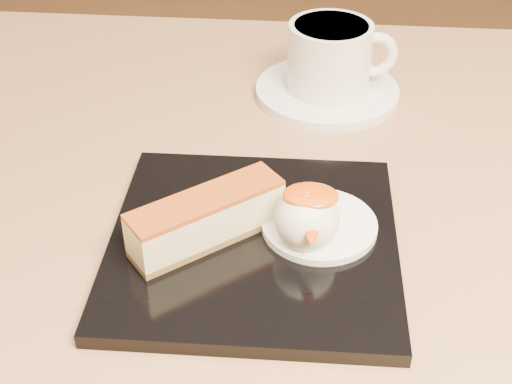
# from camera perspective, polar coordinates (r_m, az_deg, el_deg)

# --- Properties ---
(table) EXTENTS (0.80, 0.80, 0.72)m
(table) POSITION_cam_1_polar(r_m,az_deg,el_deg) (0.69, 1.53, -12.14)
(table) COLOR black
(table) RESTS_ON ground
(dessert_plate) EXTENTS (0.22, 0.22, 0.01)m
(dessert_plate) POSITION_cam_1_polar(r_m,az_deg,el_deg) (0.55, -0.18, -4.06)
(dessert_plate) COLOR black
(dessert_plate) RESTS_ON table
(cheesecake) EXTENTS (0.11, 0.10, 0.04)m
(cheesecake) POSITION_cam_1_polar(r_m,az_deg,el_deg) (0.54, -3.97, -2.11)
(cheesecake) COLOR brown
(cheesecake) RESTS_ON dessert_plate
(cream_smear) EXTENTS (0.09, 0.09, 0.01)m
(cream_smear) POSITION_cam_1_polar(r_m,az_deg,el_deg) (0.56, 5.09, -2.64)
(cream_smear) COLOR white
(cream_smear) RESTS_ON dessert_plate
(ice_cream_scoop) EXTENTS (0.05, 0.05, 0.05)m
(ice_cream_scoop) POSITION_cam_1_polar(r_m,az_deg,el_deg) (0.53, 4.09, -2.14)
(ice_cream_scoop) COLOR white
(ice_cream_scoop) RESTS_ON cream_smear
(mango_sauce) EXTENTS (0.04, 0.03, 0.01)m
(mango_sauce) POSITION_cam_1_polar(r_m,az_deg,el_deg) (0.52, 4.41, -0.28)
(mango_sauce) COLOR #DB4E06
(mango_sauce) RESTS_ON ice_cream_scoop
(mint_sprig) EXTENTS (0.03, 0.02, 0.00)m
(mint_sprig) POSITION_cam_1_polar(r_m,az_deg,el_deg) (0.57, 2.21, -0.68)
(mint_sprig) COLOR #2F8C2D
(mint_sprig) RESTS_ON cream_smear
(saucer) EXTENTS (0.15, 0.15, 0.01)m
(saucer) POSITION_cam_1_polar(r_m,az_deg,el_deg) (0.76, 5.71, 8.02)
(saucer) COLOR white
(saucer) RESTS_ON table
(coffee_cup) EXTENTS (0.11, 0.09, 0.07)m
(coffee_cup) POSITION_cam_1_polar(r_m,az_deg,el_deg) (0.74, 6.07, 10.81)
(coffee_cup) COLOR white
(coffee_cup) RESTS_ON saucer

